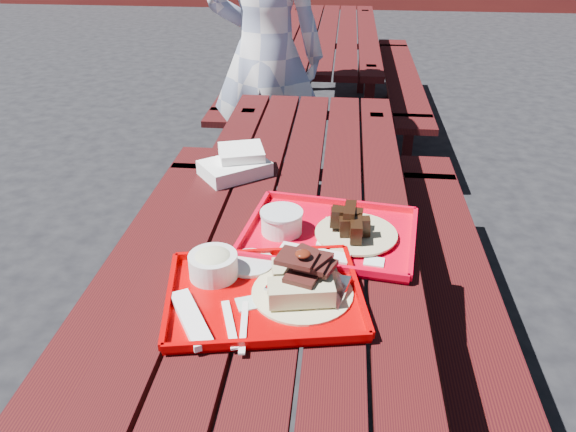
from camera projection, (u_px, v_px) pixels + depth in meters
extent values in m
plane|color=black|center=(292.00, 383.00, 2.15)|extent=(60.00, 60.00, 0.00)
cube|color=#380C0A|center=(201.00, 213.00, 1.82)|extent=(0.14, 2.40, 0.04)
cube|color=#380C0A|center=(246.00, 215.00, 1.80)|extent=(0.14, 2.40, 0.04)
cube|color=#380C0A|center=(293.00, 218.00, 1.79)|extent=(0.14, 2.40, 0.04)
cube|color=#380C0A|center=(340.00, 220.00, 1.78)|extent=(0.14, 2.40, 0.04)
cube|color=#380C0A|center=(388.00, 222.00, 1.76)|extent=(0.14, 2.40, 0.04)
cube|color=#380C0A|center=(130.00, 283.00, 1.99)|extent=(0.25, 2.40, 0.04)
cube|color=#380C0A|center=(193.00, 219.00, 2.82)|extent=(0.06, 0.06, 0.42)
cube|color=#380C0A|center=(464.00, 303.00, 1.89)|extent=(0.25, 2.40, 0.04)
cube|color=#380C0A|center=(427.00, 231.00, 2.72)|extent=(0.06, 0.06, 0.42)
cube|color=#380C0A|center=(251.00, 182.00, 2.82)|extent=(0.06, 0.06, 0.75)
cube|color=#380C0A|center=(371.00, 187.00, 2.77)|extent=(0.06, 0.06, 0.75)
cube|color=#380C0A|center=(311.00, 175.00, 2.77)|extent=(1.40, 0.06, 0.04)
cube|color=#380C0A|center=(288.00, 34.00, 4.24)|extent=(0.14, 2.40, 0.04)
cube|color=#380C0A|center=(307.00, 34.00, 4.23)|extent=(0.14, 2.40, 0.04)
cube|color=#380C0A|center=(327.00, 34.00, 4.21)|extent=(0.14, 2.40, 0.04)
cube|color=#380C0A|center=(347.00, 35.00, 4.20)|extent=(0.14, 2.40, 0.04)
cube|color=#380C0A|center=(367.00, 35.00, 4.19)|extent=(0.14, 2.40, 0.04)
cube|color=#380C0A|center=(252.00, 72.00, 4.41)|extent=(0.25, 2.40, 0.04)
cube|color=#380C0A|center=(234.00, 138.00, 3.79)|extent=(0.06, 0.06, 0.42)
cube|color=#380C0A|center=(267.00, 71.00, 5.25)|extent=(0.06, 0.06, 0.42)
cube|color=#380C0A|center=(401.00, 76.00, 4.31)|extent=(0.25, 2.40, 0.04)
cube|color=#380C0A|center=(408.00, 144.00, 3.69)|extent=(0.06, 0.06, 0.42)
cube|color=#380C0A|center=(392.00, 75.00, 5.15)|extent=(0.06, 0.06, 0.42)
cube|color=#380C0A|center=(273.00, 122.00, 3.58)|extent=(0.06, 0.06, 0.75)
cube|color=#380C0A|center=(367.00, 125.00, 3.53)|extent=(0.06, 0.06, 0.75)
cube|color=#380C0A|center=(298.00, 51.00, 5.25)|extent=(0.06, 0.06, 0.75)
cube|color=#380C0A|center=(362.00, 53.00, 5.19)|extent=(0.06, 0.06, 0.75)
cube|color=#380C0A|center=(320.00, 115.00, 3.53)|extent=(1.40, 0.06, 0.04)
cube|color=#380C0A|center=(330.00, 46.00, 5.19)|extent=(1.40, 0.06, 0.04)
cube|color=#B80001|center=(264.00, 297.00, 1.39)|extent=(0.52, 0.44, 0.01)
cube|color=#B80001|center=(261.00, 252.00, 1.54)|extent=(0.46, 0.10, 0.02)
cube|color=#B80001|center=(268.00, 342.00, 1.23)|extent=(0.46, 0.10, 0.02)
cube|color=#B80001|center=(357.00, 287.00, 1.40)|extent=(0.08, 0.35, 0.02)
cube|color=#B80001|center=(169.00, 297.00, 1.36)|extent=(0.08, 0.35, 0.02)
cylinder|color=beige|center=(302.00, 292.00, 1.39)|extent=(0.25, 0.25, 0.01)
cube|color=#C0B787|center=(301.00, 292.00, 1.34)|extent=(0.17, 0.10, 0.05)
cube|color=#C0B787|center=(304.00, 272.00, 1.41)|extent=(0.17, 0.10, 0.05)
ellipsoid|color=#4F170B|center=(303.00, 249.00, 1.33)|extent=(0.04, 0.04, 0.02)
cylinder|color=silver|center=(213.00, 265.00, 1.44)|extent=(0.13, 0.13, 0.06)
ellipsoid|color=beige|center=(213.00, 259.00, 1.43)|extent=(0.11, 0.11, 0.05)
cylinder|color=silver|center=(250.00, 263.00, 1.50)|extent=(0.13, 0.13, 0.01)
cube|color=white|center=(191.00, 319.00, 1.30)|extent=(0.15, 0.20, 0.02)
cube|color=white|center=(230.00, 324.00, 1.29)|extent=(0.07, 0.17, 0.01)
cube|color=white|center=(244.00, 327.00, 1.28)|extent=(0.04, 0.18, 0.01)
cube|color=silver|center=(247.00, 303.00, 1.35)|extent=(0.07, 0.07, 0.00)
cube|color=red|center=(330.00, 236.00, 1.64)|extent=(0.52, 0.43, 0.01)
cube|color=red|center=(340.00, 202.00, 1.79)|extent=(0.47, 0.08, 0.02)
cube|color=red|center=(318.00, 266.00, 1.48)|extent=(0.47, 0.08, 0.02)
cube|color=red|center=(413.00, 241.00, 1.59)|extent=(0.06, 0.37, 0.02)
cube|color=red|center=(252.00, 221.00, 1.68)|extent=(0.06, 0.37, 0.02)
cube|color=silver|center=(348.00, 235.00, 1.63)|extent=(0.18, 0.18, 0.01)
cylinder|color=tan|center=(356.00, 233.00, 1.62)|extent=(0.24, 0.24, 0.01)
cylinder|color=silver|center=(282.00, 223.00, 1.64)|extent=(0.12, 0.12, 0.06)
cylinder|color=silver|center=(282.00, 213.00, 1.62)|extent=(0.13, 0.13, 0.01)
cube|color=white|center=(314.00, 254.00, 1.53)|extent=(0.20, 0.09, 0.02)
cube|color=white|center=(374.00, 262.00, 1.51)|extent=(0.06, 0.05, 0.00)
cube|color=white|center=(235.00, 168.00, 2.01)|extent=(0.28, 0.27, 0.05)
cube|color=white|center=(241.00, 153.00, 2.01)|extent=(0.18, 0.16, 0.04)
imported|color=#9EABCF|center=(266.00, 55.00, 3.04)|extent=(0.68, 0.49, 1.76)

